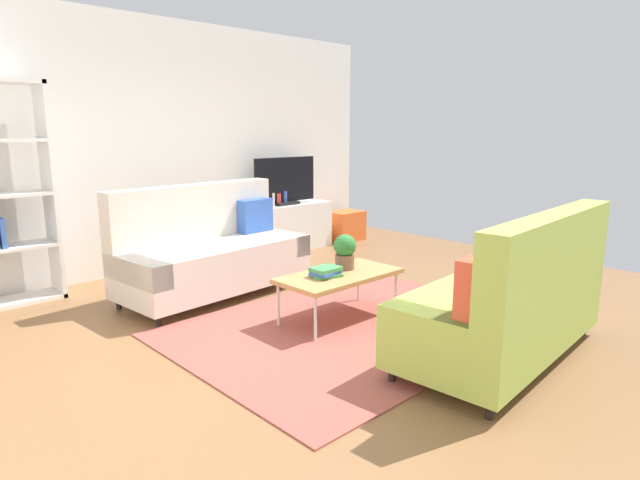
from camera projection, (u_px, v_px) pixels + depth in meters
The scene contains 18 objects.
ground_plane at pixel (324, 325), 4.57m from camera, with size 7.68×7.68×0.00m, color brown.
wall_far at pixel (159, 146), 6.27m from camera, with size 6.40×0.12×2.90m, color white.
area_rug at pixel (352, 326), 4.52m from camera, with size 2.90×2.20×0.01m, color #9E4C42.
couch_beige at pixel (212, 251), 5.36m from camera, with size 1.96×1.00×1.10m.
couch_green at pixel (510, 301), 3.80m from camera, with size 1.96×0.98×1.10m.
coffee_table at pixel (339, 276), 4.62m from camera, with size 1.10×0.56×0.42m.
tv_console at pixel (285, 227), 7.35m from camera, with size 1.40×0.44×0.64m, color silver.
tv at pixel (285, 182), 7.20m from camera, with size 1.00×0.20×0.64m.
storage_trunk at pixel (345, 226), 8.04m from camera, with size 0.52×0.40×0.44m, color orange.
potted_plant at pixel (345, 251), 4.74m from camera, with size 0.20×0.20×0.31m.
table_book_0 at pixel (326, 275), 4.51m from camera, with size 0.24×0.18×0.02m, color #3F8C4C.
table_book_1 at pixel (326, 272), 4.51m from camera, with size 0.24×0.18×0.03m, color #3359B2.
table_book_2 at pixel (326, 269), 4.50m from camera, with size 0.24×0.18×0.03m, color #3F8C4C.
vase_0 at pixel (248, 203), 6.91m from camera, with size 0.10×0.10×0.13m, color #33B29E.
vase_1 at pixel (257, 200), 7.01m from camera, with size 0.14×0.14×0.19m, color #4C72B2.
bottle_0 at pixel (273, 200), 7.08m from camera, with size 0.04×0.04×0.18m, color silver.
bottle_1 at pixel (279, 199), 7.14m from camera, with size 0.06×0.06×0.17m, color red.
bottle_2 at pixel (285, 198), 7.22m from camera, with size 0.06×0.06×0.19m, color #3359B2.
Camera 1 is at (-3.00, -3.12, 1.65)m, focal length 29.85 mm.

